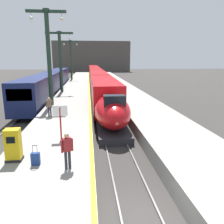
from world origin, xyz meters
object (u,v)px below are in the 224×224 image
(departure_info_board, at_px, (60,115))
(station_column_far, at_px, (60,56))
(station_column_distant, at_px, (71,56))
(passenger_near_edge, at_px, (67,148))
(highspeed_train_main, at_px, (97,77))
(regional_train_adjacent, at_px, (51,82))
(station_column_mid, at_px, (48,49))
(rolling_suitcase, at_px, (36,159))
(passenger_mid_platform, at_px, (49,105))
(ticket_machine_yellow, at_px, (13,146))

(departure_info_board, bearing_deg, station_column_far, 96.11)
(station_column_distant, height_order, passenger_near_edge, station_column_distant)
(highspeed_train_main, relative_size, regional_train_adjacent, 2.05)
(highspeed_train_main, bearing_deg, station_column_far, -110.15)
(station_column_mid, xyz_separation_m, departure_info_board, (2.28, -11.21, -4.32))
(highspeed_train_main, bearing_deg, departure_info_board, -95.52)
(passenger_near_edge, bearing_deg, highspeed_train_main, 86.06)
(station_column_far, height_order, rolling_suitcase, station_column_far)
(regional_train_adjacent, distance_m, passenger_mid_platform, 19.86)
(station_column_distant, relative_size, ticket_machine_yellow, 5.76)
(station_column_distant, height_order, departure_info_board, station_column_distant)
(station_column_distant, bearing_deg, station_column_mid, -90.00)
(station_column_distant, distance_m, departure_info_board, 43.32)
(station_column_far, distance_m, passenger_mid_platform, 16.18)
(passenger_near_edge, xyz_separation_m, passenger_mid_platform, (-2.37, 9.83, 0.00))
(station_column_far, relative_size, passenger_mid_platform, 5.19)
(ticket_machine_yellow, relative_size, departure_info_board, 0.75)
(regional_train_adjacent, xyz_separation_m, rolling_suitcase, (3.70, -28.95, -0.77))
(rolling_suitcase, relative_size, ticket_machine_yellow, 0.61)
(highspeed_train_main, distance_m, ticket_machine_yellow, 40.73)
(passenger_near_edge, xyz_separation_m, departure_info_board, (-0.76, 4.06, 0.52))
(station_column_far, relative_size, station_column_distant, 0.95)
(highspeed_train_main, height_order, ticket_machine_yellow, highspeed_train_main)
(regional_train_adjacent, height_order, station_column_mid, station_column_mid)
(ticket_machine_yellow, bearing_deg, rolling_suitcase, -27.95)
(station_column_far, bearing_deg, passenger_near_edge, -83.17)
(passenger_mid_platform, bearing_deg, regional_train_adjacent, 98.32)
(station_column_distant, distance_m, ticket_machine_yellow, 46.24)
(station_column_distant, xyz_separation_m, departure_info_board, (2.28, -43.07, -4.03))
(station_column_distant, bearing_deg, regional_train_adjacent, -97.11)
(regional_train_adjacent, height_order, departure_info_board, regional_train_adjacent)
(departure_info_board, bearing_deg, passenger_mid_platform, 105.58)
(passenger_near_edge, relative_size, rolling_suitcase, 1.72)
(departure_info_board, bearing_deg, rolling_suitcase, -102.51)
(station_column_mid, bearing_deg, rolling_suitcase, -84.19)
(highspeed_train_main, bearing_deg, rolling_suitcase, -96.13)
(regional_train_adjacent, xyz_separation_m, station_column_mid, (2.20, -14.21, 4.75))
(station_column_far, relative_size, passenger_near_edge, 5.19)
(highspeed_train_main, xyz_separation_m, station_column_far, (-5.90, -16.08, 4.38))
(regional_train_adjacent, relative_size, rolling_suitcase, 37.27)
(rolling_suitcase, distance_m, ticket_machine_yellow, 1.37)
(regional_train_adjacent, distance_m, rolling_suitcase, 29.19)
(passenger_mid_platform, bearing_deg, station_column_mid, 97.07)
(rolling_suitcase, height_order, ticket_machine_yellow, ticket_machine_yellow)
(station_column_far, xyz_separation_m, rolling_suitcase, (1.50, -24.88, -5.00))
(regional_train_adjacent, height_order, station_column_distant, station_column_distant)
(passenger_near_edge, height_order, ticket_machine_yellow, passenger_near_edge)
(passenger_near_edge, distance_m, rolling_suitcase, 1.77)
(passenger_near_edge, relative_size, departure_info_board, 0.80)
(regional_train_adjacent, bearing_deg, station_column_distant, 82.89)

